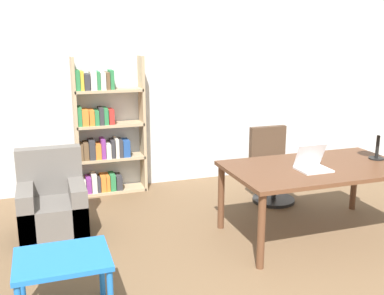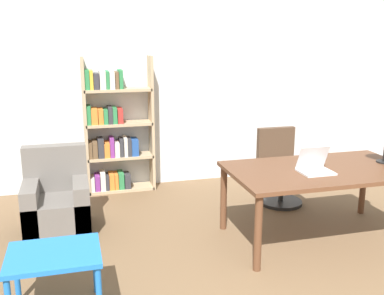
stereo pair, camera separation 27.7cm
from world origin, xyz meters
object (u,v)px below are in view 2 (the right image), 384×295
at_px(desk, 320,176).
at_px(armchair, 57,204).
at_px(laptop, 315,167).
at_px(side_table_blue, 54,262).
at_px(bookshelf, 113,133).
at_px(office_chair, 280,169).

distance_m(desk, armchair, 2.75).
bearing_deg(armchair, laptop, -21.79).
xyz_separation_m(desk, laptop, (-0.12, -0.09, 0.13)).
distance_m(side_table_blue, bookshelf, 2.81).
distance_m(office_chair, bookshelf, 2.20).
relative_size(office_chair, bookshelf, 0.52).
relative_size(office_chair, side_table_blue, 1.38).
bearing_deg(side_table_blue, laptop, 13.47).
height_order(armchair, bookshelf, bookshelf).
relative_size(side_table_blue, armchair, 0.75).
xyz_separation_m(side_table_blue, bookshelf, (0.69, 2.70, 0.36)).
xyz_separation_m(laptop, side_table_blue, (-2.43, -0.58, -0.37)).
xyz_separation_m(laptop, armchair, (-2.45, 0.98, -0.51)).
height_order(desk, office_chair, office_chair).
bearing_deg(bookshelf, desk, -47.34).
relative_size(desk, side_table_blue, 2.75).
xyz_separation_m(laptop, bookshelf, (-1.74, 2.11, -0.01)).
height_order(laptop, bookshelf, bookshelf).
height_order(desk, armchair, armchair).
bearing_deg(office_chair, desk, -94.30).
bearing_deg(office_chair, bookshelf, 153.57).
xyz_separation_m(desk, armchair, (-2.58, 0.89, -0.38)).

